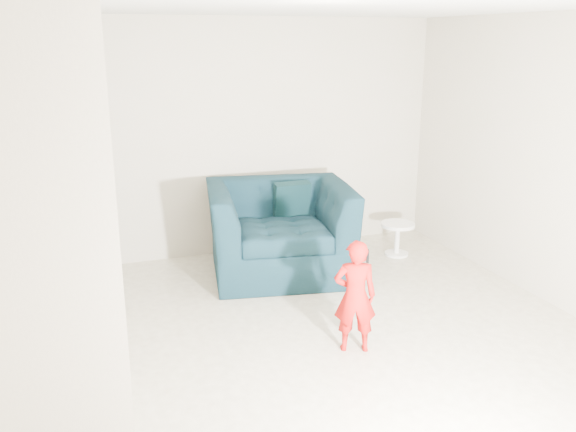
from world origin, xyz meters
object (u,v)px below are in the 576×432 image
at_px(armchair, 280,230).
at_px(staircase, 41,255).
at_px(toddler, 355,296).
at_px(side_table, 397,234).

relative_size(armchair, staircase, 0.41).
xyz_separation_m(toddler, staircase, (-2.32, 0.48, 0.47)).
distance_m(armchair, staircase, 2.71).
relative_size(toddler, staircase, 0.26).
height_order(armchair, toddler, armchair).
distance_m(side_table, staircase, 4.10).
distance_m(armchair, side_table, 1.50).
bearing_deg(toddler, armchair, -70.22).
relative_size(toddler, side_table, 2.41).
xyz_separation_m(toddler, side_table, (1.47, 1.89, -0.21)).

